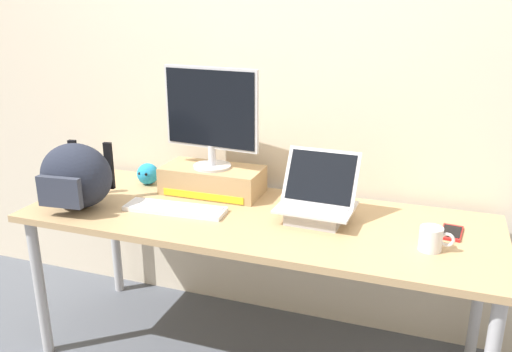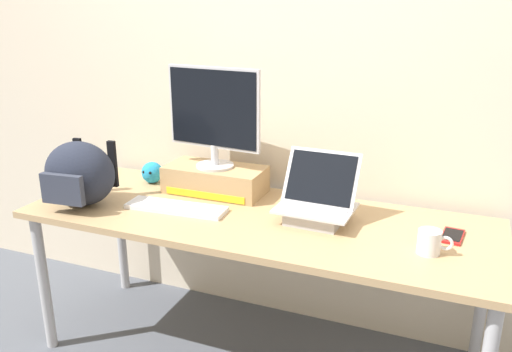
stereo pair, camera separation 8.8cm
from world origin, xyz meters
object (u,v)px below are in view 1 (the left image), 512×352
Objects in this scene: toner_box_yellow at (213,180)px; coffee_mug at (432,239)px; external_keyboard at (175,209)px; messenger_backpack at (76,176)px; cell_phone at (452,232)px; plush_toy at (148,174)px; desktop_monitor at (211,115)px; open_laptop at (317,207)px.

coffee_mug is (1.02, -0.30, -0.02)m from toner_box_yellow.
messenger_backpack reaches higher than external_keyboard.
coffee_mug is 0.81× the size of cell_phone.
plush_toy is (-1.38, 0.30, 0.01)m from coffee_mug.
cell_phone is (0.07, 0.18, -0.04)m from coffee_mug.
messenger_backpack is at bearing -136.66° from desktop_monitor.
messenger_backpack reaches higher than cell_phone.
open_laptop reaches higher than toner_box_yellow.
cell_phone is at bearing 4.01° from external_keyboard.
messenger_backpack is (-1.04, -0.22, 0.09)m from open_laptop.
messenger_backpack is 1.51m from coffee_mug.
external_keyboard is 4.27× the size of plush_toy.
messenger_backpack is at bearing -177.05° from coffee_mug.
desktop_monitor is 1.04× the size of external_keyboard.
plush_toy is at bearing 179.05° from toner_box_yellow.
plush_toy is at bearing -178.81° from cell_phone.
open_laptop is at bearing 163.34° from coffee_mug.
messenger_backpack is 1.61m from cell_phone.
desktop_monitor is 1.48× the size of open_laptop.
messenger_backpack reaches higher than coffee_mug.
plush_toy is (-0.91, 0.16, -0.00)m from open_laptop.
open_laptop is 0.92m from plush_toy.
desktop_monitor is at bearing 179.95° from cell_phone.
toner_box_yellow reaches higher than external_keyboard.
plush_toy reaches higher than coffee_mug.
cell_phone is 1.46m from plush_toy.
external_keyboard is at bearing -166.99° from open_laptop.
open_laptop is at bearing 6.14° from messenger_backpack.
external_keyboard is 0.41m from plush_toy.
external_keyboard is (-0.06, -0.27, -0.37)m from desktop_monitor.
messenger_backpack is 0.41m from plush_toy.
plush_toy is at bearing 172.07° from open_laptop.
toner_box_yellow is at bearing 163.65° from coffee_mug.
external_keyboard is 3.64× the size of coffee_mug.
plush_toy reaches higher than cell_phone.
coffee_mug is (0.47, -0.14, -0.01)m from open_laptop.
messenger_backpack is (-0.49, -0.37, -0.24)m from desktop_monitor.
toner_box_yellow is 1.10m from cell_phone.
desktop_monitor reaches higher than messenger_backpack.
cell_phone is at bearing -6.20° from toner_box_yellow.
cell_phone is at bearing 6.48° from open_laptop.
toner_box_yellow is 3.76× the size of coffee_mug.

